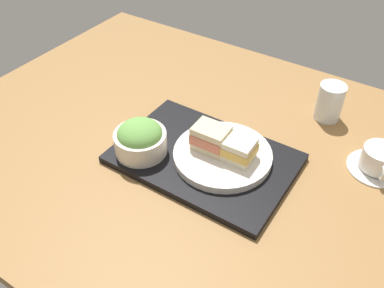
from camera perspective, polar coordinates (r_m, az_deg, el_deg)
ground_plane at (r=102.51cm, az=2.26°, el=-1.45°), size 140.00×100.00×3.00cm
serving_tray at (r=98.04cm, az=1.67°, el=-1.95°), size 40.83×27.66×1.72cm
sandwich_plate at (r=96.49cm, az=4.19°, el=-1.51°), size 22.82×22.82×1.78cm
sandwich_near at (r=95.02cm, az=2.59°, el=0.86°), size 8.09×6.49×5.87cm
sandwich_far at (r=93.22cm, az=6.05°, el=-0.63°), size 8.54×6.36×5.11cm
salad_bowl at (r=96.85cm, az=-7.08°, el=0.73°), size 12.26×12.26×8.14cm
coffee_cup at (r=103.85cm, az=24.12°, el=-2.08°), size 12.98×12.98×5.91cm
drinking_glass at (r=114.34cm, az=18.31°, el=5.48°), size 6.79×6.79×9.91cm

